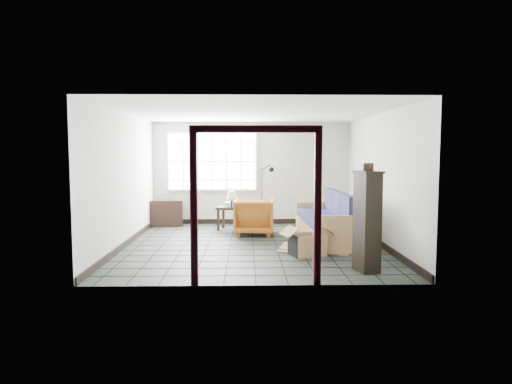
{
  "coord_description": "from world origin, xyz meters",
  "views": [
    {
      "loc": [
        -0.13,
        -8.91,
        1.84
      ],
      "look_at": [
        0.06,
        0.3,
        1.03
      ],
      "focal_mm": 32.0,
      "sensor_mm": 36.0,
      "label": 1
    }
  ],
  "objects_px": {
    "armchair": "(254,215)",
    "tall_shelf": "(367,221)",
    "side_table": "(229,211)",
    "futon_sofa": "(328,224)"
  },
  "relations": [
    {
      "from": "armchair",
      "to": "side_table",
      "type": "xyz_separation_m",
      "value": [
        -0.59,
        0.65,
        0.02
      ]
    },
    {
      "from": "tall_shelf",
      "to": "side_table",
      "type": "bearing_deg",
      "value": 105.05
    },
    {
      "from": "futon_sofa",
      "to": "side_table",
      "type": "relative_size",
      "value": 3.78
    },
    {
      "from": "armchair",
      "to": "tall_shelf",
      "type": "relative_size",
      "value": 0.57
    },
    {
      "from": "futon_sofa",
      "to": "side_table",
      "type": "height_order",
      "value": "futon_sofa"
    },
    {
      "from": "futon_sofa",
      "to": "armchair",
      "type": "distance_m",
      "value": 1.74
    },
    {
      "from": "armchair",
      "to": "tall_shelf",
      "type": "bearing_deg",
      "value": 121.41
    },
    {
      "from": "side_table",
      "to": "tall_shelf",
      "type": "relative_size",
      "value": 0.4
    },
    {
      "from": "futon_sofa",
      "to": "tall_shelf",
      "type": "height_order",
      "value": "tall_shelf"
    },
    {
      "from": "armchair",
      "to": "tall_shelf",
      "type": "xyz_separation_m",
      "value": [
        1.68,
        -3.2,
        0.35
      ]
    }
  ]
}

